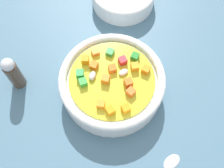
% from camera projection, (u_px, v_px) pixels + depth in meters
% --- Properties ---
extents(ground_plane, '(1.40, 1.40, 0.02)m').
position_uv_depth(ground_plane, '(112.00, 92.00, 0.55)').
color(ground_plane, '#42667A').
extents(soup_bowl_main, '(0.19, 0.19, 0.06)m').
position_uv_depth(soup_bowl_main, '(112.00, 83.00, 0.52)').
color(soup_bowl_main, white).
rests_on(soup_bowl_main, ground_plane).
extents(pepper_shaker, '(0.03, 0.03, 0.08)m').
position_uv_depth(pepper_shaker, '(13.00, 73.00, 0.51)').
color(pepper_shaker, '#4C3828').
rests_on(pepper_shaker, ground_plane).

